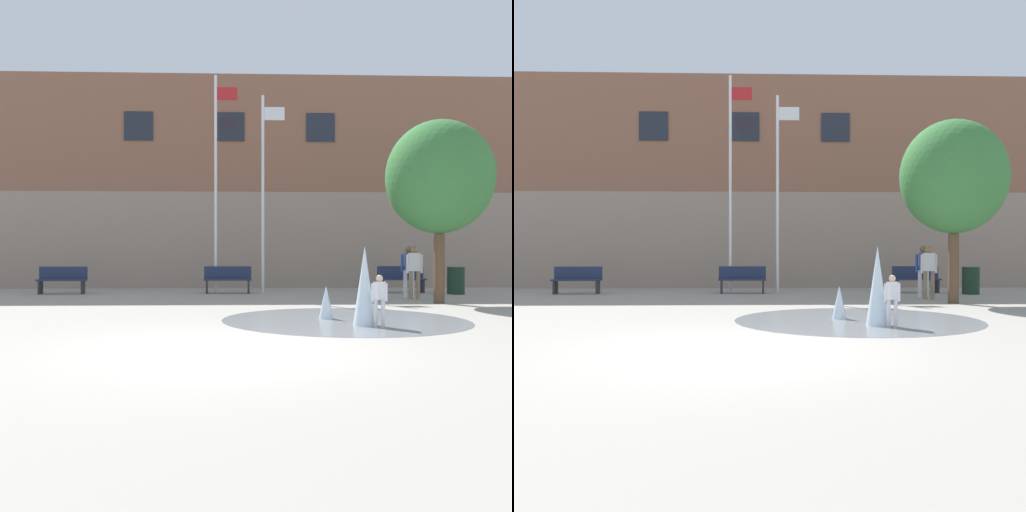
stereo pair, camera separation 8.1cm
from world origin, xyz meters
TOP-DOWN VIEW (x-y plane):
  - ground_plane at (0.00, 0.00)m, footprint 100.00×100.00m
  - library_building at (0.00, 17.46)m, footprint 36.00×6.05m
  - splash_fountain at (2.49, 3.28)m, footprint 5.12×5.12m
  - park_bench_far_left at (-5.59, 11.53)m, footprint 1.60×0.44m
  - park_bench_under_left_flagpole at (-0.07, 11.58)m, footprint 1.60×0.44m
  - park_bench_far_right at (5.87, 11.63)m, footprint 1.60×0.44m
  - adult_near_bench at (5.49, 8.91)m, footprint 0.50×0.33m
  - child_with_pink_shirt at (2.87, 2.59)m, footprint 0.31×0.22m
  - adult_watching at (5.55, 9.67)m, footprint 0.50×0.39m
  - flagpole_left at (-0.46, 12.01)m, footprint 0.80×0.10m
  - flagpole_right at (1.17, 12.01)m, footprint 0.80×0.10m
  - trash_can at (7.50, 10.91)m, footprint 0.56×0.56m
  - street_tree_near_building at (5.76, 7.56)m, footprint 2.92×2.92m

SIDE VIEW (x-z plane):
  - ground_plane at x=0.00m, z-range 0.00..0.00m
  - splash_fountain at x=2.49m, z-range -0.32..1.22m
  - trash_can at x=7.50m, z-range 0.00..0.90m
  - park_bench_far_left at x=-5.59m, z-range 0.02..0.93m
  - park_bench_under_left_flagpole at x=-0.07m, z-range 0.02..0.93m
  - park_bench_far_right at x=5.87m, z-range 0.02..0.93m
  - child_with_pink_shirt at x=2.87m, z-range 0.09..1.07m
  - adult_near_bench at x=5.49m, z-range 0.14..1.73m
  - adult_watching at x=5.55m, z-range 0.14..1.73m
  - street_tree_near_building at x=5.76m, z-range 0.94..5.97m
  - flagpole_right at x=1.17m, z-range 0.24..7.04m
  - flagpole_left at x=-0.46m, z-range 0.24..7.71m
  - library_building at x=0.00m, z-range 0.00..8.26m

